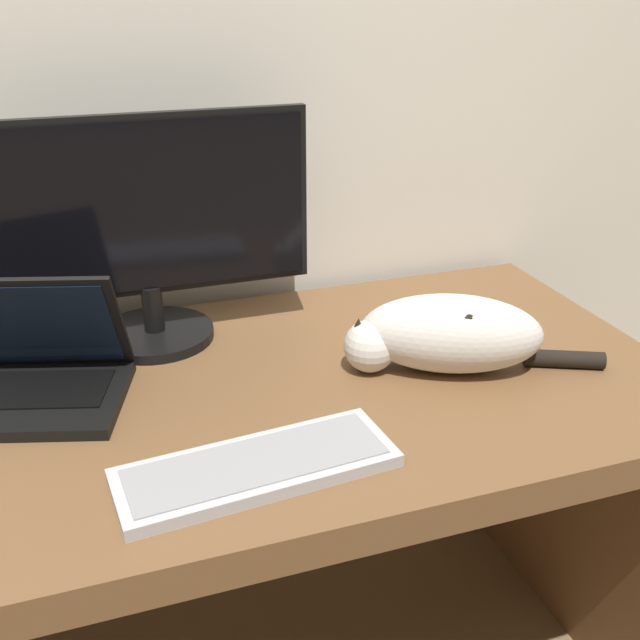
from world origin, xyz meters
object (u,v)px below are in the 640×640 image
at_px(laptop, 32,375).
at_px(cat, 445,333).
at_px(monitor, 144,229).
at_px(external_keyboard, 257,467).

height_order(laptop, cat, laptop).
distance_m(monitor, laptop, 0.34).
distance_m(laptop, cat, 0.72).
relative_size(monitor, cat, 1.36).
bearing_deg(cat, laptop, -165.90).
bearing_deg(cat, monitor, 172.70).
bearing_deg(monitor, laptop, -143.00).
relative_size(external_keyboard, cat, 0.90).
height_order(monitor, cat, monitor).
xyz_separation_m(laptop, external_keyboard, (0.31, -0.33, -0.03)).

